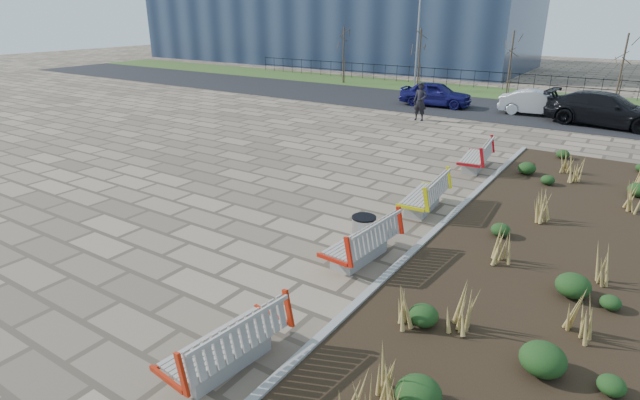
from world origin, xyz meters
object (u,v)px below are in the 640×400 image
Objects in this scene: litter_bin at (363,234)px; car_blue at (436,94)px; bench_c at (423,193)px; bench_a at (224,340)px; bench_d at (475,155)px; lamp_west at (417,45)px; bench_b at (360,239)px; car_silver at (538,103)px; car_black at (606,109)px; pedestrian at (420,102)px.

litter_bin is 19.26m from car_blue.
bench_c is 16.34m from car_blue.
bench_a is 12.41m from bench_d.
lamp_west is (-9.00, 15.54, 2.54)m from bench_d.
lamp_west reaches higher than litter_bin.
bench_b is 3.55m from bench_c.
bench_a is at bearing 174.42° from car_silver.
bench_a is 0.52× the size of car_blue.
bench_b and bench_c have the same top height.
bench_c is 2.49× the size of litter_bin.
car_blue is (-5.64, 23.16, 0.21)m from bench_a.
lamp_west reaches higher than car_black.
car_blue is 0.67× the size of lamp_west.
lamp_west is at bearing 115.45° from bench_b.
bench_c is 12.18m from pedestrian.
bench_c is 3.13m from litter_bin.
bench_b is (0.00, 4.28, 0.00)m from bench_a.
car_silver is (-0.06, 18.93, 0.23)m from litter_bin.
lamp_west reaches higher than bench_a.
bench_b is at bearing -69.18° from lamp_west.
pedestrian is (-4.70, 14.29, 0.52)m from litter_bin.
litter_bin is at bearing 98.06° from bench_a.
bench_d is at bearing 85.99° from bench_c.
car_black reaches higher than bench_a.
litter_bin is at bearing -97.54° from bench_d.
lamp_west is at bearing 57.83° from car_silver.
bench_d is 18.13m from lamp_west.
bench_c is 15.81m from car_silver.
pedestrian is at bearing -173.70° from car_blue.
car_blue is (-0.80, 4.17, -0.24)m from pedestrian.
bench_b is 18.63m from car_black.
bench_c is 0.39× the size of car_black.
bench_b is 0.45m from litter_bin.
car_silver is 0.72× the size of car_black.
bench_c is 15.14m from car_black.
bench_b is 0.39× the size of car_black.
bench_a is 23.84m from car_blue.
car_blue is 6.29m from lamp_west.
car_blue is at bearing 110.01° from bench_a.
bench_a is 19.60m from pedestrian.
lamp_west is (-9.00, 20.12, 2.54)m from bench_c.
bench_d is at bearing -59.92° from lamp_west.
litter_bin is 18.24m from car_black.
litter_bin is (-0.14, 4.70, -0.08)m from bench_a.
pedestrian is at bearing 109.44° from bench_c.
car_black is 13.31m from lamp_west.
pedestrian reaches higher than car_silver.
car_silver is at bearing -26.10° from lamp_west.
bench_c is at bearing 94.63° from bench_b.
bench_c is at bearing -164.34° from car_blue.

